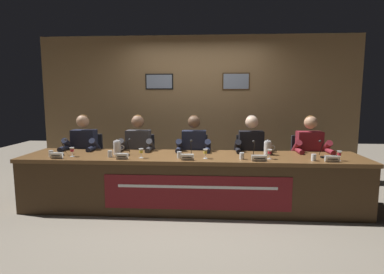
# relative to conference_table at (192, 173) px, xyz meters

# --- Properties ---
(ground_plane) EXTENTS (12.00, 12.00, 0.00)m
(ground_plane) POSITION_rel_conference_table_xyz_m (-0.00, 0.12, -0.52)
(ground_plane) COLOR gray
(wall_back_panelled) EXTENTS (5.77, 0.14, 2.60)m
(wall_back_panelled) POSITION_rel_conference_table_xyz_m (-0.00, 1.70, 0.78)
(wall_back_panelled) COLOR #937047
(wall_back_panelled) RESTS_ON ground_plane
(conference_table) EXTENTS (4.57, 0.87, 0.73)m
(conference_table) POSITION_rel_conference_table_xyz_m (0.00, 0.00, 0.00)
(conference_table) COLOR brown
(conference_table) RESTS_ON ground_plane
(chair_far_left) EXTENTS (0.44, 0.45, 0.92)m
(chair_far_left) POSITION_rel_conference_table_xyz_m (-1.71, 0.74, -0.07)
(chair_far_left) COLOR black
(chair_far_left) RESTS_ON ground_plane
(panelist_far_left) EXTENTS (0.51, 0.48, 1.24)m
(panelist_far_left) POSITION_rel_conference_table_xyz_m (-1.71, 0.54, 0.21)
(panelist_far_left) COLOR black
(panelist_far_left) RESTS_ON ground_plane
(nameplate_far_left) EXTENTS (0.16, 0.06, 0.08)m
(nameplate_far_left) POSITION_rel_conference_table_xyz_m (-1.73, -0.21, 0.25)
(nameplate_far_left) COLOR white
(nameplate_far_left) RESTS_ON conference_table
(juice_glass_far_left) EXTENTS (0.06, 0.06, 0.12)m
(juice_glass_far_left) POSITION_rel_conference_table_xyz_m (-1.58, -0.07, 0.30)
(juice_glass_far_left) COLOR white
(juice_glass_far_left) RESTS_ON conference_table
(water_cup_far_left) EXTENTS (0.06, 0.06, 0.08)m
(water_cup_far_left) POSITION_rel_conference_table_xyz_m (-1.85, -0.11, 0.25)
(water_cup_far_left) COLOR silver
(water_cup_far_left) RESTS_ON conference_table
(microphone_far_left) EXTENTS (0.06, 0.17, 0.22)m
(microphone_far_left) POSITION_rel_conference_table_xyz_m (-1.76, 0.03, 0.28)
(microphone_far_left) COLOR black
(microphone_far_left) RESTS_ON conference_table
(chair_left) EXTENTS (0.44, 0.45, 0.92)m
(chair_left) POSITION_rel_conference_table_xyz_m (-0.86, 0.74, -0.07)
(chair_left) COLOR black
(chair_left) RESTS_ON ground_plane
(panelist_left) EXTENTS (0.51, 0.48, 1.24)m
(panelist_left) POSITION_rel_conference_table_xyz_m (-0.86, 0.54, 0.21)
(panelist_left) COLOR black
(panelist_left) RESTS_ON ground_plane
(nameplate_left) EXTENTS (0.16, 0.06, 0.08)m
(nameplate_left) POSITION_rel_conference_table_xyz_m (-0.87, -0.21, 0.25)
(nameplate_left) COLOR white
(nameplate_left) RESTS_ON conference_table
(juice_glass_left) EXTENTS (0.06, 0.06, 0.12)m
(juice_glass_left) POSITION_rel_conference_table_xyz_m (-0.65, -0.11, 0.30)
(juice_glass_left) COLOR white
(juice_glass_left) RESTS_ON conference_table
(water_cup_left) EXTENTS (0.06, 0.06, 0.08)m
(water_cup_left) POSITION_rel_conference_table_xyz_m (-1.07, -0.07, 0.25)
(water_cup_left) COLOR silver
(water_cup_left) RESTS_ON conference_table
(microphone_left) EXTENTS (0.06, 0.17, 0.22)m
(microphone_left) POSITION_rel_conference_table_xyz_m (-0.87, 0.08, 0.28)
(microphone_left) COLOR black
(microphone_left) RESTS_ON conference_table
(chair_center) EXTENTS (0.44, 0.45, 0.92)m
(chair_center) POSITION_rel_conference_table_xyz_m (-0.00, 0.74, -0.07)
(chair_center) COLOR black
(chair_center) RESTS_ON ground_plane
(panelist_center) EXTENTS (0.51, 0.48, 1.24)m
(panelist_center) POSITION_rel_conference_table_xyz_m (-0.00, 0.54, 0.21)
(panelist_center) COLOR black
(panelist_center) RESTS_ON ground_plane
(nameplate_center) EXTENTS (0.17, 0.06, 0.08)m
(nameplate_center) POSITION_rel_conference_table_xyz_m (-0.04, -0.21, 0.25)
(nameplate_center) COLOR white
(nameplate_center) RESTS_ON conference_table
(juice_glass_center) EXTENTS (0.06, 0.06, 0.12)m
(juice_glass_center) POSITION_rel_conference_table_xyz_m (0.18, -0.09, 0.30)
(juice_glass_center) COLOR white
(juice_glass_center) RESTS_ON conference_table
(water_cup_center) EXTENTS (0.06, 0.06, 0.08)m
(water_cup_center) POSITION_rel_conference_table_xyz_m (-0.15, -0.09, 0.25)
(water_cup_center) COLOR silver
(water_cup_center) RESTS_ON conference_table
(microphone_center) EXTENTS (0.06, 0.17, 0.22)m
(microphone_center) POSITION_rel_conference_table_xyz_m (-0.01, 0.03, 0.28)
(microphone_center) COLOR black
(microphone_center) RESTS_ON conference_table
(chair_right) EXTENTS (0.44, 0.45, 0.92)m
(chair_right) POSITION_rel_conference_table_xyz_m (0.85, 0.74, -0.07)
(chair_right) COLOR black
(chair_right) RESTS_ON ground_plane
(panelist_right) EXTENTS (0.51, 0.48, 1.24)m
(panelist_right) POSITION_rel_conference_table_xyz_m (0.85, 0.54, 0.21)
(panelist_right) COLOR black
(panelist_right) RESTS_ON ground_plane
(nameplate_right) EXTENTS (0.19, 0.06, 0.08)m
(nameplate_right) POSITION_rel_conference_table_xyz_m (0.85, -0.21, 0.25)
(nameplate_right) COLOR white
(nameplate_right) RESTS_ON conference_table
(juice_glass_right) EXTENTS (0.06, 0.06, 0.12)m
(juice_glass_right) POSITION_rel_conference_table_xyz_m (1.00, -0.06, 0.30)
(juice_glass_right) COLOR white
(juice_glass_right) RESTS_ON conference_table
(water_cup_right) EXTENTS (0.06, 0.06, 0.08)m
(water_cup_right) POSITION_rel_conference_table_xyz_m (0.65, -0.10, 0.25)
(water_cup_right) COLOR silver
(water_cup_right) RESTS_ON conference_table
(microphone_right) EXTENTS (0.06, 0.17, 0.22)m
(microphone_right) POSITION_rel_conference_table_xyz_m (0.82, 0.02, 0.28)
(microphone_right) COLOR black
(microphone_right) RESTS_ON conference_table
(chair_far_right) EXTENTS (0.44, 0.45, 0.92)m
(chair_far_right) POSITION_rel_conference_table_xyz_m (1.71, 0.74, -0.07)
(chair_far_right) COLOR black
(chair_far_right) RESTS_ON ground_plane
(panelist_far_right) EXTENTS (0.51, 0.48, 1.24)m
(panelist_far_right) POSITION_rel_conference_table_xyz_m (1.71, 0.54, 0.21)
(panelist_far_right) COLOR black
(panelist_far_right) RESTS_ON ground_plane
(nameplate_far_right) EXTENTS (0.17, 0.06, 0.08)m
(nameplate_far_right) POSITION_rel_conference_table_xyz_m (1.73, -0.20, 0.25)
(nameplate_far_right) COLOR white
(nameplate_far_right) RESTS_ON conference_table
(juice_glass_far_right) EXTENTS (0.06, 0.06, 0.12)m
(juice_glass_far_right) POSITION_rel_conference_table_xyz_m (1.84, -0.12, 0.30)
(juice_glass_far_right) COLOR white
(juice_glass_far_right) RESTS_ON conference_table
(water_cup_far_right) EXTENTS (0.06, 0.06, 0.08)m
(water_cup_far_right) POSITION_rel_conference_table_xyz_m (1.53, -0.14, 0.25)
(water_cup_far_right) COLOR silver
(water_cup_far_right) RESTS_ON conference_table
(microphone_far_right) EXTENTS (0.06, 0.17, 0.22)m
(microphone_far_right) POSITION_rel_conference_table_xyz_m (1.71, 0.09, 0.28)
(microphone_far_right) COLOR black
(microphone_far_right) RESTS_ON conference_table
(water_pitcher_left_side) EXTENTS (0.15, 0.10, 0.21)m
(water_pitcher_left_side) POSITION_rel_conference_table_xyz_m (-1.03, 0.11, 0.30)
(water_pitcher_left_side) COLOR silver
(water_pitcher_left_side) RESTS_ON conference_table
(water_pitcher_right_side) EXTENTS (0.15, 0.10, 0.21)m
(water_pitcher_right_side) POSITION_rel_conference_table_xyz_m (1.03, 0.22, 0.30)
(water_pitcher_right_side) COLOR silver
(water_pitcher_right_side) RESTS_ON conference_table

